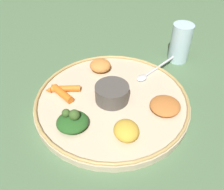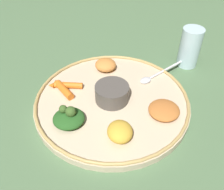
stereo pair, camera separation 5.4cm
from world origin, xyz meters
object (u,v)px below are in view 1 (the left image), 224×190
at_px(spoon, 151,72).
at_px(carrot_outer, 61,92).
at_px(greens_pile, 72,121).
at_px(carrot_near_spoon, 63,89).
at_px(center_bowl, 112,93).
at_px(drinking_glass, 180,45).

xyz_separation_m(spoon, carrot_outer, (-0.13, 0.22, 0.01)).
relative_size(greens_pile, carrot_near_spoon, 1.00).
relative_size(center_bowl, spoon, 0.56).
height_order(carrot_near_spoon, carrot_outer, carrot_outer).
relative_size(carrot_near_spoon, drinking_glass, 0.77).
height_order(center_bowl, drinking_glass, drinking_glass).
height_order(spoon, drinking_glass, drinking_glass).
bearing_deg(center_bowl, carrot_near_spoon, 84.93).
height_order(center_bowl, greens_pile, greens_pile).
bearing_deg(drinking_glass, greens_pile, 144.07).
bearing_deg(greens_pile, center_bowl, -36.17).
xyz_separation_m(center_bowl, drinking_glass, (0.24, -0.17, 0.01)).
height_order(carrot_outer, drinking_glass, drinking_glass).
height_order(spoon, carrot_outer, carrot_outer).
bearing_deg(greens_pile, carrot_near_spoon, 26.96).
bearing_deg(carrot_outer, drinking_glass, -51.22).
height_order(center_bowl, carrot_outer, center_bowl).
relative_size(spoon, drinking_glass, 1.26).
xyz_separation_m(spoon, greens_pile, (-0.23, 0.17, 0.01)).
distance_m(carrot_near_spoon, carrot_outer, 0.02).
xyz_separation_m(center_bowl, greens_pile, (-0.10, 0.07, -0.01)).
distance_m(carrot_outer, drinking_glass, 0.39).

